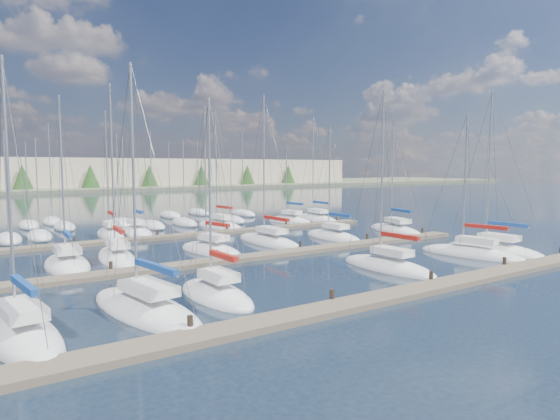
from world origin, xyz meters
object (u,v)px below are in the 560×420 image
sailboat_n (110,234)px  sailboat_f (471,254)px  sailboat_r (316,219)px  sailboat_i (117,257)px  sailboat_h (67,264)px  sailboat_c (216,295)px  sailboat_o (136,232)px  sailboat_d (388,267)px  sailboat_q (290,221)px  sailboat_a (20,334)px  sailboat_b (145,309)px  sailboat_j (211,250)px  sailboat_l (333,237)px  sailboat_g (494,250)px  sailboat_k (269,242)px  sailboat_m (395,230)px  sailboat_p (220,226)px

sailboat_n → sailboat_f: (22.08, -27.75, -0.02)m
sailboat_r → sailboat_i: bearing=-154.5°
sailboat_h → sailboat_c: size_ratio=1.12×
sailboat_n → sailboat_o: sailboat_o is taller
sailboat_d → sailboat_q: 29.14m
sailboat_d → sailboat_a: bearing=179.2°
sailboat_b → sailboat_i: 14.66m
sailboat_j → sailboat_l: size_ratio=1.08×
sailboat_g → sailboat_o: size_ratio=1.03×
sailboat_k → sailboat_l: sailboat_k is taller
sailboat_g → sailboat_d: size_ratio=1.08×
sailboat_j → sailboat_q: bearing=26.9°
sailboat_j → sailboat_q: 22.98m
sailboat_q → sailboat_h: bearing=-166.9°
sailboat_q → sailboat_i: bearing=-164.9°
sailboat_j → sailboat_b: 16.61m
sailboat_i → sailboat_m: bearing=2.6°
sailboat_p → sailboat_o: sailboat_p is taller
sailboat_a → sailboat_r: bearing=28.8°
sailboat_f → sailboat_d: bearing=166.0°
sailboat_h → sailboat_m: sailboat_h is taller
sailboat_l → sailboat_f: (3.47, -13.50, 0.00)m
sailboat_k → sailboat_n: size_ratio=1.07×
sailboat_g → sailboat_q: size_ratio=1.34×
sailboat_b → sailboat_r: bearing=30.4°
sailboat_p → sailboat_m: bearing=-49.0°
sailboat_n → sailboat_r: size_ratio=0.95×
sailboat_k → sailboat_p: bearing=82.5°
sailboat_c → sailboat_q: 36.10m
sailboat_j → sailboat_k: 6.73m
sailboat_g → sailboat_r: 27.42m
sailboat_b → sailboat_q: bearing=34.6°
sailboat_a → sailboat_c: 9.73m
sailboat_n → sailboat_i: (-2.70, -13.38, -0.01)m
sailboat_h → sailboat_c: (5.59, -13.40, 0.01)m
sailboat_l → sailboat_r: 16.29m
sailboat_o → sailboat_q: (20.10, -0.44, -0.02)m
sailboat_a → sailboat_n: bearing=61.8°
sailboat_g → sailboat_q: (-2.41, 27.52, -0.01)m
sailboat_c → sailboat_r: sailboat_r is taller
sailboat_a → sailboat_h: size_ratio=0.96×
sailboat_g → sailboat_h: bearing=153.9°
sailboat_p → sailboat_b: 33.17m
sailboat_o → sailboat_f: (19.30, -27.97, -0.01)m
sailboat_j → sailboat_p: (7.99, 14.59, 0.00)m
sailboat_p → sailboat_f: size_ratio=1.19×
sailboat_j → sailboat_g: (20.42, -13.26, -0.00)m
sailboat_n → sailboat_q: bearing=1.7°
sailboat_n → sailboat_l: bearing=-35.2°
sailboat_h → sailboat_m: bearing=1.2°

